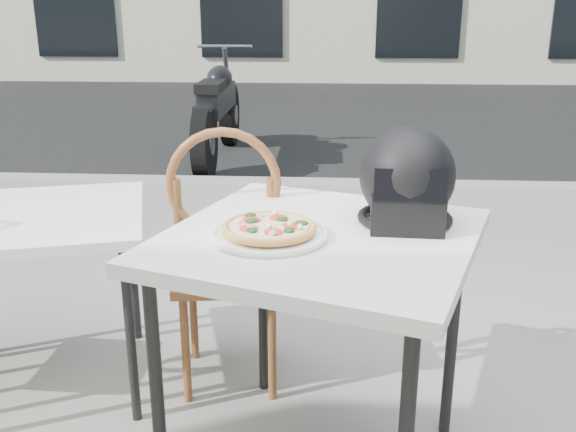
# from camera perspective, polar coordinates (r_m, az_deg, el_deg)

# --- Properties ---
(ground) EXTENTS (80.00, 80.00, 0.00)m
(ground) POSITION_cam_1_polar(r_m,az_deg,el_deg) (2.41, 2.40, -18.56)
(ground) COLOR gray
(ground) RESTS_ON ground
(street_asphalt) EXTENTS (30.00, 8.00, 0.00)m
(street_asphalt) POSITION_cam_1_polar(r_m,az_deg,el_deg) (9.05, 3.47, 8.89)
(street_asphalt) COLOR black
(street_asphalt) RESTS_ON ground
(curb) EXTENTS (30.00, 0.25, 0.12)m
(curb) POSITION_cam_1_polar(r_m,az_deg,el_deg) (5.13, 3.21, 2.43)
(curb) COLOR gray
(curb) RESTS_ON ground
(cafe_table_main) EXTENTS (1.09, 1.09, 0.82)m
(cafe_table_main) POSITION_cam_1_polar(r_m,az_deg,el_deg) (1.89, 2.84, -3.63)
(cafe_table_main) COLOR white
(cafe_table_main) RESTS_ON ground
(plate) EXTENTS (0.37, 0.37, 0.02)m
(plate) POSITION_cam_1_polar(r_m,az_deg,el_deg) (1.82, -1.67, -1.64)
(plate) COLOR white
(plate) RESTS_ON cafe_table_main
(pizza) EXTENTS (0.33, 0.33, 0.03)m
(pizza) POSITION_cam_1_polar(r_m,az_deg,el_deg) (1.81, -1.68, -0.99)
(pizza) COLOR #DDA351
(pizza) RESTS_ON plate
(helmet) EXTENTS (0.30, 0.31, 0.29)m
(helmet) POSITION_cam_1_polar(r_m,az_deg,el_deg) (1.94, 10.53, 3.01)
(helmet) COLOR black
(helmet) RESTS_ON cafe_table_main
(cafe_chair_main) EXTENTS (0.45, 0.45, 1.06)m
(cafe_chair_main) POSITION_cam_1_polar(r_m,az_deg,el_deg) (2.39, -5.44, -2.89)
(cafe_chair_main) COLOR brown
(cafe_chair_main) RESTS_ON ground
(cafe_table_side) EXTENTS (0.93, 0.93, 0.72)m
(cafe_table_side) POSITION_cam_1_polar(r_m,az_deg,el_deg) (2.56, -21.22, -1.11)
(cafe_table_side) COLOR white
(cafe_table_side) RESTS_ON ground
(motorcycle) EXTENTS (0.56, 2.16, 1.08)m
(motorcycle) POSITION_cam_1_polar(r_m,az_deg,el_deg) (6.33, -6.24, 9.19)
(motorcycle) COLOR black
(motorcycle) RESTS_ON street_asphalt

